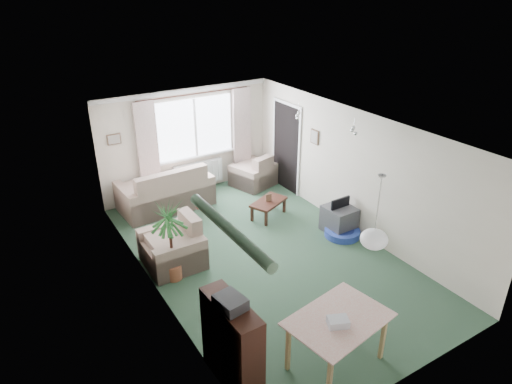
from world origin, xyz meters
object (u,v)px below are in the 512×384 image
sofa (165,186)px  armchair_corner (253,170)px  bookshelf (232,344)px  tv_cube (339,219)px  armchair_left (172,242)px  dining_table (336,342)px  pet_bed (342,233)px  coffee_table (268,209)px  houseplant (171,242)px

sofa → armchair_corner: (2.20, -0.02, -0.09)m
armchair_corner → bookshelf: 5.85m
tv_cube → bookshelf: bearing=-150.6°
bookshelf → armchair_left: bearing=80.7°
sofa → dining_table: 5.36m
bookshelf → pet_bed: 4.03m
armchair_corner → dining_table: size_ratio=0.76×
sofa → coffee_table: bearing=133.7°
armchair_left → armchair_corner: bearing=125.5°
armchair_corner → coffee_table: (-0.55, -1.52, -0.21)m
pet_bed → coffee_table: bearing=119.4°
armchair_left → tv_cube: armchair_left is taller
pet_bed → sofa: bearing=129.5°
armchair_corner → pet_bed: 2.96m
armchair_corner → tv_cube: (0.29, -2.76, -0.13)m
houseplant → pet_bed: houseplant is taller
coffee_table → houseplant: bearing=-158.8°
bookshelf → pet_bed: (3.49, 1.94, -0.52)m
houseplant → dining_table: 3.04m
coffee_table → dining_table: size_ratio=0.69×
houseplant → tv_cube: 3.39m
sofa → armchair_left: 2.24m
sofa → bookshelf: (-1.05, -4.89, 0.11)m
pet_bed → armchair_corner: bearing=94.7°
tv_cube → houseplant: bearing=174.2°
armchair_corner → houseplant: houseplant is taller
bookshelf → tv_cube: 4.13m
sofa → bookshelf: bookshelf is taller
sofa → tv_cube: bearing=128.8°
coffee_table → armchair_left: bearing=-166.4°
houseplant → armchair_left: bearing=69.4°
dining_table → coffee_table: bearing=69.2°
coffee_table → bookshelf: size_ratio=0.68×
houseplant → tv_cube: houseplant is taller
armchair_corner → bookshelf: size_ratio=0.74×
armchair_left → houseplant: bearing=-20.9°
sofa → houseplant: houseplant is taller
houseplant → coffee_table: bearing=21.2°
sofa → dining_table: (0.21, -5.35, -0.12)m
coffee_table → houseplant: 2.74m
bookshelf → tv_cube: (3.54, 2.11, -0.33)m
sofa → pet_bed: bearing=126.5°
bookshelf → dining_table: bearing=-22.3°
tv_cube → pet_bed: bearing=-107.5°
armchair_left → dining_table: 3.36m
armchair_corner → armchair_left: 3.59m
coffee_table → houseplant: size_ratio=0.57×
houseplant → dining_table: bearing=-69.3°
dining_table → armchair_left: bearing=105.9°
coffee_table → tv_cube: (0.84, -1.23, 0.08)m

